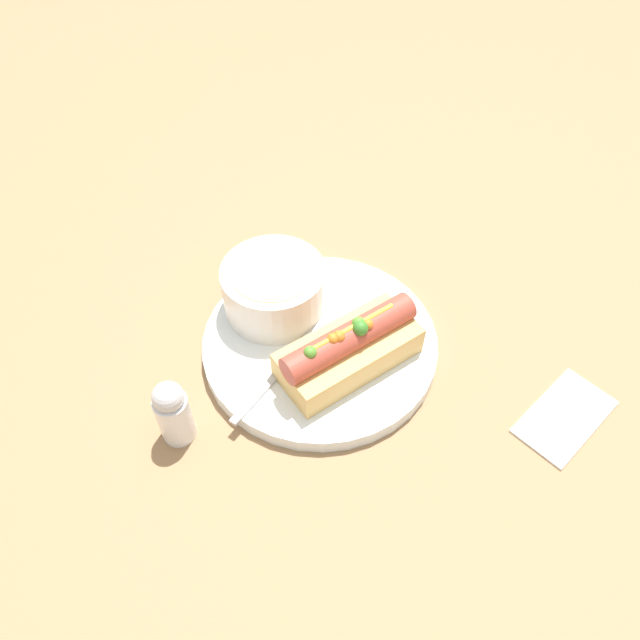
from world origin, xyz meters
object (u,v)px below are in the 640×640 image
soup_bowl (274,287)px  salt_shaker (173,412)px  hot_dog (349,348)px  spoon (302,346)px

soup_bowl → salt_shaker: bearing=-143.9°
soup_bowl → salt_shaker: size_ratio=1.41×
hot_dog → salt_shaker: size_ratio=1.96×
soup_bowl → salt_shaker: salt_shaker is taller
spoon → salt_shaker: salt_shaker is taller
hot_dog → salt_shaker: 0.19m
salt_shaker → soup_bowl: bearing=36.1°
hot_dog → salt_shaker: hot_dog is taller
spoon → salt_shaker: (-0.15, -0.04, 0.02)m
soup_bowl → hot_dog: bearing=-68.4°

